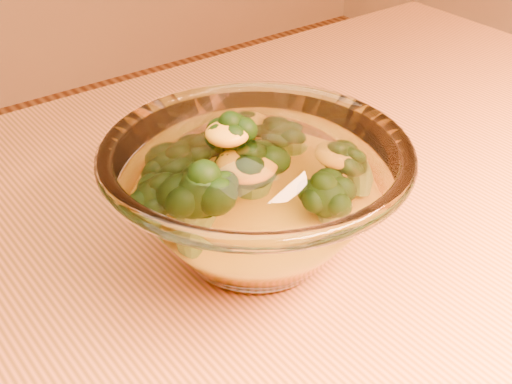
% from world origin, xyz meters
% --- Properties ---
extents(glass_bowl, '(0.22, 0.22, 0.10)m').
position_xyz_m(glass_bowl, '(0.06, 0.06, 0.80)').
color(glass_bowl, white).
rests_on(glass_bowl, table).
extents(cheese_sauce, '(0.13, 0.13, 0.04)m').
position_xyz_m(cheese_sauce, '(0.06, 0.06, 0.78)').
color(cheese_sauce, orange).
rests_on(cheese_sauce, glass_bowl).
extents(broccoli_heap, '(0.16, 0.13, 0.08)m').
position_xyz_m(broccoli_heap, '(0.05, 0.07, 0.81)').
color(broccoli_heap, black).
rests_on(broccoli_heap, cheese_sauce).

